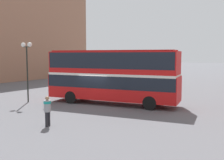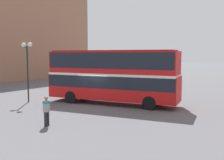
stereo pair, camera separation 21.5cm
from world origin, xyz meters
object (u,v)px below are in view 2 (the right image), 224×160
(pedestrian_foreground, at_px, (46,108))
(parked_car_side_street, at_px, (100,83))
(street_lamp_twin_globe, at_px, (27,56))
(double_decker_bus, at_px, (112,73))

(pedestrian_foreground, height_order, parked_car_side_street, pedestrian_foreground)
(parked_car_side_street, bearing_deg, street_lamp_twin_globe, 89.69)
(double_decker_bus, bearing_deg, pedestrian_foreground, -95.64)
(double_decker_bus, xyz_separation_m, pedestrian_foreground, (0.78, -7.82, -1.52))
(pedestrian_foreground, bearing_deg, double_decker_bus, -102.41)
(parked_car_side_street, relative_size, street_lamp_twin_globe, 0.80)
(double_decker_bus, distance_m, pedestrian_foreground, 8.00)
(street_lamp_twin_globe, bearing_deg, parked_car_side_street, 91.16)
(street_lamp_twin_globe, bearing_deg, double_decker_bus, 27.93)
(parked_car_side_street, xyz_separation_m, street_lamp_twin_globe, (0.21, -10.62, 3.34))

